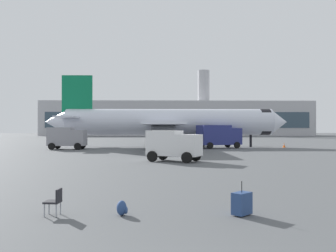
% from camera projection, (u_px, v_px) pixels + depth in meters
% --- Properties ---
extents(airplane_at_gate, '(35.61, 32.02, 10.50)m').
position_uv_depth(airplane_at_gate, '(168.00, 122.00, 53.85)').
color(airplane_at_gate, silver).
rests_on(airplane_at_gate, ground).
extents(service_truck, '(4.90, 2.72, 2.90)m').
position_uv_depth(service_truck, '(67.00, 137.00, 48.28)').
color(service_truck, gray).
rests_on(service_truck, ground).
extents(fuel_truck, '(6.46, 4.35, 3.20)m').
position_uv_depth(fuel_truck, '(219.00, 135.00, 50.94)').
color(fuel_truck, navy).
rests_on(fuel_truck, ground).
extents(cargo_van, '(4.83, 3.80, 2.60)m').
position_uv_depth(cargo_van, '(173.00, 144.00, 30.83)').
color(cargo_van, white).
rests_on(cargo_van, ground).
extents(safety_cone_near, '(0.44, 0.44, 0.67)m').
position_uv_depth(safety_cone_near, '(284.00, 145.00, 52.89)').
color(safety_cone_near, '#F2590C').
rests_on(safety_cone_near, ground).
extents(safety_cone_mid, '(0.44, 0.44, 0.78)m').
position_uv_depth(safety_cone_mid, '(163.00, 143.00, 59.43)').
color(safety_cone_mid, '#F2590C').
rests_on(safety_cone_mid, ground).
extents(rolling_suitcase, '(0.74, 0.73, 1.10)m').
position_uv_depth(rolling_suitcase, '(242.00, 203.00, 11.81)').
color(rolling_suitcase, navy).
rests_on(rolling_suitcase, ground).
extents(traveller_backpack, '(0.36, 0.40, 0.48)m').
position_uv_depth(traveller_backpack, '(122.00, 208.00, 11.80)').
color(traveller_backpack, navy).
rests_on(traveller_backpack, ground).
extents(gate_chair, '(0.52, 0.52, 0.86)m').
position_uv_depth(gate_chair, '(55.00, 200.00, 11.78)').
color(gate_chair, black).
rests_on(gate_chair, ground).
extents(terminal_building, '(98.88, 16.64, 24.58)m').
position_uv_depth(terminal_building, '(177.00, 118.00, 138.28)').
color(terminal_building, '#B2B2B7').
rests_on(terminal_building, ground).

